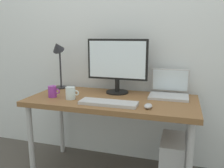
{
  "coord_description": "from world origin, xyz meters",
  "views": [
    {
      "loc": [
        0.54,
        -1.79,
        1.22
      ],
      "look_at": [
        0.0,
        0.0,
        0.82
      ],
      "focal_mm": 37.5,
      "sensor_mm": 36.0,
      "label": 1
    }
  ],
  "objects_px": {
    "desk": "(112,106)",
    "glass_cup": "(71,93)",
    "keyboard": "(108,103)",
    "laptop": "(169,90)",
    "computer_tower": "(172,163)",
    "monitor": "(117,63)",
    "mouse": "(148,106)",
    "desk_lamp": "(58,54)",
    "coffee_mug": "(53,91)"
  },
  "relations": [
    {
      "from": "desk",
      "to": "glass_cup",
      "type": "distance_m",
      "value": 0.36
    },
    {
      "from": "desk",
      "to": "keyboard",
      "type": "distance_m",
      "value": 0.2
    },
    {
      "from": "laptop",
      "to": "computer_tower",
      "type": "height_order",
      "value": "laptop"
    },
    {
      "from": "monitor",
      "to": "mouse",
      "type": "bearing_deg",
      "value": -48.1
    },
    {
      "from": "monitor",
      "to": "glass_cup",
      "type": "distance_m",
      "value": 0.49
    },
    {
      "from": "desk_lamp",
      "to": "computer_tower",
      "type": "distance_m",
      "value": 1.39
    },
    {
      "from": "mouse",
      "to": "coffee_mug",
      "type": "xyz_separation_m",
      "value": [
        -0.81,
        0.08,
        0.03
      ]
    },
    {
      "from": "monitor",
      "to": "keyboard",
      "type": "xyz_separation_m",
      "value": [
        0.03,
        -0.36,
        -0.26
      ]
    },
    {
      "from": "computer_tower",
      "to": "glass_cup",
      "type": "bearing_deg",
      "value": -172.88
    },
    {
      "from": "desk_lamp",
      "to": "mouse",
      "type": "height_order",
      "value": "desk_lamp"
    },
    {
      "from": "desk",
      "to": "mouse",
      "type": "xyz_separation_m",
      "value": [
        0.33,
        -0.19,
        0.08
      ]
    },
    {
      "from": "monitor",
      "to": "desk_lamp",
      "type": "relative_size",
      "value": 1.15
    },
    {
      "from": "laptop",
      "to": "mouse",
      "type": "relative_size",
      "value": 3.56
    },
    {
      "from": "keyboard",
      "to": "computer_tower",
      "type": "bearing_deg",
      "value": 18.38
    },
    {
      "from": "computer_tower",
      "to": "desk",
      "type": "bearing_deg",
      "value": 178.03
    },
    {
      "from": "desk",
      "to": "glass_cup",
      "type": "bearing_deg",
      "value": -159.12
    },
    {
      "from": "desk",
      "to": "laptop",
      "type": "bearing_deg",
      "value": 24.25
    },
    {
      "from": "desk",
      "to": "computer_tower",
      "type": "bearing_deg",
      "value": -1.97
    },
    {
      "from": "laptop",
      "to": "monitor",
      "type": "bearing_deg",
      "value": -177.96
    },
    {
      "from": "desk_lamp",
      "to": "keyboard",
      "type": "relative_size",
      "value": 1.07
    },
    {
      "from": "desk_lamp",
      "to": "mouse",
      "type": "xyz_separation_m",
      "value": [
        0.91,
        -0.37,
        -0.32
      ]
    },
    {
      "from": "mouse",
      "to": "monitor",
      "type": "bearing_deg",
      "value": 131.9
    },
    {
      "from": "mouse",
      "to": "coffee_mug",
      "type": "height_order",
      "value": "coffee_mug"
    },
    {
      "from": "laptop",
      "to": "computer_tower",
      "type": "bearing_deg",
      "value": -74.68
    },
    {
      "from": "desk",
      "to": "keyboard",
      "type": "relative_size",
      "value": 3.13
    },
    {
      "from": "laptop",
      "to": "glass_cup",
      "type": "xyz_separation_m",
      "value": [
        -0.76,
        -0.32,
        -0.01
      ]
    },
    {
      "from": "laptop",
      "to": "coffee_mug",
      "type": "relative_size",
      "value": 3.04
    },
    {
      "from": "mouse",
      "to": "glass_cup",
      "type": "distance_m",
      "value": 0.64
    },
    {
      "from": "coffee_mug",
      "to": "computer_tower",
      "type": "height_order",
      "value": "coffee_mug"
    },
    {
      "from": "glass_cup",
      "to": "computer_tower",
      "type": "bearing_deg",
      "value": 7.12
    },
    {
      "from": "keyboard",
      "to": "mouse",
      "type": "height_order",
      "value": "mouse"
    },
    {
      "from": "desk",
      "to": "monitor",
      "type": "bearing_deg",
      "value": 92.37
    },
    {
      "from": "computer_tower",
      "to": "laptop",
      "type": "bearing_deg",
      "value": 105.32
    },
    {
      "from": "mouse",
      "to": "computer_tower",
      "type": "height_order",
      "value": "mouse"
    },
    {
      "from": "laptop",
      "to": "computer_tower",
      "type": "distance_m",
      "value": 0.6
    },
    {
      "from": "keyboard",
      "to": "desk_lamp",
      "type": "bearing_deg",
      "value": 149.3
    },
    {
      "from": "desk",
      "to": "monitor",
      "type": "relative_size",
      "value": 2.55
    },
    {
      "from": "coffee_mug",
      "to": "desk_lamp",
      "type": "bearing_deg",
      "value": 108.5
    },
    {
      "from": "desk",
      "to": "desk_lamp",
      "type": "xyz_separation_m",
      "value": [
        -0.59,
        0.19,
        0.4
      ]
    },
    {
      "from": "keyboard",
      "to": "desk",
      "type": "bearing_deg",
      "value": 98.14
    },
    {
      "from": "desk_lamp",
      "to": "coffee_mug",
      "type": "distance_m",
      "value": 0.42
    },
    {
      "from": "desk",
      "to": "mouse",
      "type": "bearing_deg",
      "value": -29.73
    },
    {
      "from": "keyboard",
      "to": "monitor",
      "type": "bearing_deg",
      "value": 95.21
    },
    {
      "from": "desk_lamp",
      "to": "keyboard",
      "type": "xyz_separation_m",
      "value": [
        0.61,
        -0.36,
        -0.32
      ]
    },
    {
      "from": "coffee_mug",
      "to": "glass_cup",
      "type": "height_order",
      "value": "glass_cup"
    },
    {
      "from": "coffee_mug",
      "to": "desk",
      "type": "bearing_deg",
      "value": 12.52
    },
    {
      "from": "laptop",
      "to": "glass_cup",
      "type": "bearing_deg",
      "value": -157.12
    },
    {
      "from": "desk_lamp",
      "to": "glass_cup",
      "type": "relative_size",
      "value": 4.1
    },
    {
      "from": "laptop",
      "to": "glass_cup",
      "type": "relative_size",
      "value": 2.79
    },
    {
      "from": "desk",
      "to": "keyboard",
      "type": "xyz_separation_m",
      "value": [
        0.03,
        -0.18,
        0.08
      ]
    }
  ]
}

